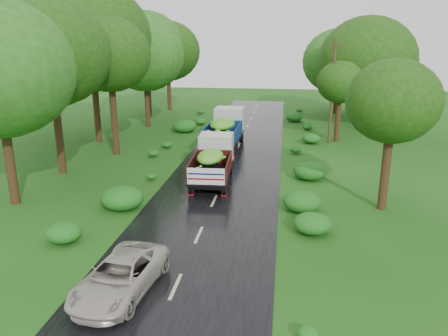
% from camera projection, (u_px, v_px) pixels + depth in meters
% --- Properties ---
extents(ground, '(120.00, 120.00, 0.00)m').
position_uv_depth(ground, '(176.00, 287.00, 14.46)').
color(ground, '#18410E').
rests_on(ground, ground).
extents(road, '(6.50, 80.00, 0.02)m').
position_uv_depth(road, '(203.00, 225.00, 19.20)').
color(road, black).
rests_on(road, ground).
extents(road_lines, '(0.12, 69.60, 0.00)m').
position_uv_depth(road_lines, '(207.00, 216.00, 20.14)').
color(road_lines, '#BFB78C').
rests_on(road_lines, road).
extents(truck_near, '(2.27, 5.79, 2.40)m').
position_uv_depth(truck_near, '(213.00, 159.00, 24.76)').
color(truck_near, black).
rests_on(truck_near, ground).
extents(truck_far, '(2.46, 6.48, 2.70)m').
position_uv_depth(truck_far, '(226.00, 127.00, 32.71)').
color(truck_far, black).
rests_on(truck_far, ground).
extents(car, '(2.45, 4.43, 1.17)m').
position_uv_depth(car, '(120.00, 276.00, 13.96)').
color(car, '#BAB2A5').
rests_on(car, road).
extents(utility_pole, '(1.29, 0.66, 7.86)m').
position_uv_depth(utility_pole, '(332.00, 91.00, 33.31)').
color(utility_pole, '#382616').
rests_on(utility_pole, ground).
extents(trees_left, '(6.68, 33.67, 9.91)m').
position_uv_depth(trees_left, '(115.00, 51.00, 34.19)').
color(trees_left, black).
rests_on(trees_left, ground).
extents(trees_right, '(6.45, 31.56, 7.87)m').
position_uv_depth(trees_right, '(355.00, 67.00, 38.14)').
color(trees_right, black).
rests_on(trees_right, ground).
extents(shrubs, '(11.90, 44.00, 0.70)m').
position_uv_depth(shrubs, '(229.00, 163.00, 27.65)').
color(shrubs, '#165814').
rests_on(shrubs, ground).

